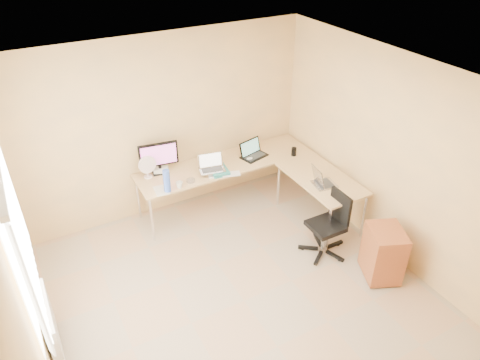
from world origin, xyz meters
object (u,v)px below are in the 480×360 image
laptop_center (212,163)px  office_chair (326,221)px  desk_main (226,184)px  mug (179,185)px  desk_return (319,199)px  laptop_return (325,177)px  cabinet (383,253)px  monitor (159,158)px  desk_fan (147,167)px  laptop_black (254,149)px  water_bottle (167,181)px  keyboard (224,174)px

laptop_center → office_chair: bearing=-45.3°
desk_main → mug: mug is taller
laptop_center → desk_return: bearing=-21.1°
laptop_return → cabinet: size_ratio=0.52×
desk_return → monitor: monitor is taller
office_chair → desk_fan: bearing=135.4°
laptop_center → mug: size_ratio=3.68×
monitor → desk_fan: 0.21m
laptop_black → mug: 1.32m
mug → water_bottle: bearing=180.0°
keyboard → laptop_return: 1.38m
keyboard → desk_fan: 1.07m
desk_main → desk_fan: 1.25m
cabinet → desk_fan: bearing=154.0°
laptop_center → cabinet: 2.52m
desk_return → mug: (-1.82, 0.70, 0.41)m
desk_return → office_chair: size_ratio=1.47×
water_bottle → cabinet: 2.85m
office_chair → laptop_center: bearing=123.7°
cabinet → desk_return: bearing=113.0°
water_bottle → laptop_return: size_ratio=0.91×
laptop_black → water_bottle: size_ratio=1.21×
laptop_black → water_bottle: bearing=174.9°
desk_main → keyboard: 0.51m
monitor → keyboard: 0.93m
desk_fan → cabinet: desk_fan is taller
mug → desk_fan: bearing=121.5°
laptop_black → office_chair: laptop_black is taller
desk_main → office_chair: (0.62, -1.60, 0.14)m
water_bottle → laptop_return: bearing=-24.4°
desk_main → monitor: (-0.93, 0.20, 0.60)m
keyboard → laptop_return: bearing=-19.0°
cabinet → mug: bearing=155.8°
laptop_black → desk_fan: desk_fan is taller
laptop_black → mug: (-1.30, -0.25, -0.08)m
office_chair → desk_main: bearing=111.8°
desk_return → mug: 1.99m
monitor → laptop_return: 2.28m
monitor → water_bottle: size_ratio=1.69×
laptop_center → water_bottle: 0.72m
keyboard → office_chair: (0.80, -1.30, -0.24)m
laptop_black → cabinet: laptop_black is taller
desk_return → laptop_center: 1.61m
water_bottle → keyboard: bearing=0.0°
keyboard → mug: bearing=-160.1°
laptop_center → mug: 0.57m
cabinet → desk_main: bearing=136.4°
laptop_center → keyboard: (0.13, -0.12, -0.16)m
laptop_center → cabinet: laptop_center is taller
laptop_center → desk_fan: (-0.82, 0.34, -0.01)m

